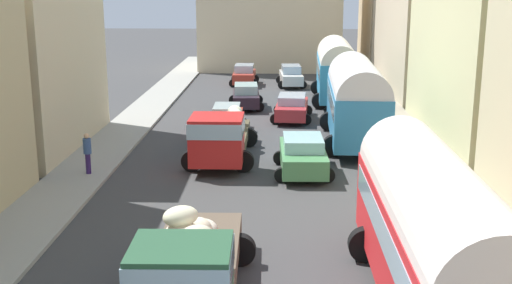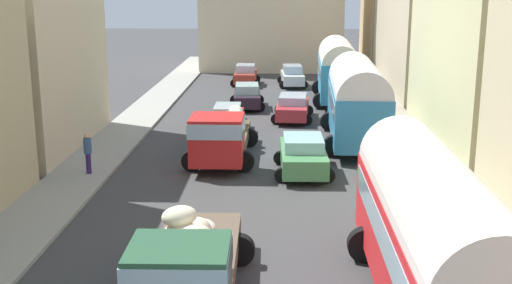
{
  "view_description": "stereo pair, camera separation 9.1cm",
  "coord_description": "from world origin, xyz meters",
  "px_view_note": "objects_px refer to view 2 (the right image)",
  "views": [
    {
      "loc": [
        0.83,
        -4.72,
        7.75
      ],
      "look_at": [
        0.0,
        18.81,
        1.89
      ],
      "focal_mm": 45.6,
      "sensor_mm": 36.0,
      "label": 1
    },
    {
      "loc": [
        0.92,
        -4.72,
        7.75
      ],
      "look_at": [
        0.0,
        18.81,
        1.89
      ],
      "focal_mm": 45.6,
      "sensor_mm": 36.0,
      "label": 2
    }
  ],
  "objects_px": {
    "car_0": "(228,119)",
    "car_5": "(293,107)",
    "car_2": "(246,75)",
    "parked_bus_2": "(338,68)",
    "parked_bus_0": "(432,230)",
    "parked_bus_1": "(357,98)",
    "car_1": "(247,96)",
    "cargo_truck_0": "(188,266)",
    "car_4": "(303,155)",
    "car_6": "(292,76)",
    "cargo_truck_1": "(221,135)",
    "pedestrian_2": "(88,152)"
  },
  "relations": [
    {
      "from": "car_1",
      "to": "car_4",
      "type": "relative_size",
      "value": 0.97
    },
    {
      "from": "cargo_truck_1",
      "to": "car_4",
      "type": "bearing_deg",
      "value": -21.36
    },
    {
      "from": "cargo_truck_1",
      "to": "parked_bus_1",
      "type": "bearing_deg",
      "value": 31.71
    },
    {
      "from": "parked_bus_1",
      "to": "car_1",
      "type": "xyz_separation_m",
      "value": [
        -5.8,
        8.84,
        -1.47
      ]
    },
    {
      "from": "car_6",
      "to": "cargo_truck_1",
      "type": "bearing_deg",
      "value": -99.02
    },
    {
      "from": "parked_bus_1",
      "to": "car_6",
      "type": "bearing_deg",
      "value": 99.18
    },
    {
      "from": "parked_bus_0",
      "to": "parked_bus_2",
      "type": "xyz_separation_m",
      "value": [
        0.14,
        28.08,
        0.09
      ]
    },
    {
      "from": "parked_bus_2",
      "to": "car_6",
      "type": "relative_size",
      "value": 2.07
    },
    {
      "from": "car_2",
      "to": "car_4",
      "type": "xyz_separation_m",
      "value": [
        3.64,
        -23.31,
        0.01
      ]
    },
    {
      "from": "parked_bus_2",
      "to": "car_2",
      "type": "xyz_separation_m",
      "value": [
        -6.39,
        6.82,
        -1.46
      ]
    },
    {
      "from": "car_4",
      "to": "car_6",
      "type": "xyz_separation_m",
      "value": [
        -0.09,
        22.84,
        0.0
      ]
    },
    {
      "from": "parked_bus_0",
      "to": "car_0",
      "type": "height_order",
      "value": "parked_bus_0"
    },
    {
      "from": "cargo_truck_0",
      "to": "car_4",
      "type": "distance_m",
      "value": 12.19
    },
    {
      "from": "parked_bus_1",
      "to": "car_5",
      "type": "distance_m",
      "value": 6.36
    },
    {
      "from": "parked_bus_0",
      "to": "car_6",
      "type": "xyz_separation_m",
      "value": [
        -2.7,
        34.43,
        -1.35
      ]
    },
    {
      "from": "parked_bus_2",
      "to": "cargo_truck_1",
      "type": "height_order",
      "value": "parked_bus_2"
    },
    {
      "from": "car_1",
      "to": "pedestrian_2",
      "type": "distance_m",
      "value": 15.94
    },
    {
      "from": "car_5",
      "to": "car_1",
      "type": "bearing_deg",
      "value": 129.13
    },
    {
      "from": "car_2",
      "to": "car_5",
      "type": "distance_m",
      "value": 13.12
    },
    {
      "from": "car_1",
      "to": "car_2",
      "type": "xyz_separation_m",
      "value": [
        -0.6,
        9.24,
        0.02
      ]
    },
    {
      "from": "parked_bus_2",
      "to": "car_4",
      "type": "relative_size",
      "value": 2.03
    },
    {
      "from": "car_0",
      "to": "car_5",
      "type": "relative_size",
      "value": 0.93
    },
    {
      "from": "cargo_truck_0",
      "to": "car_6",
      "type": "relative_size",
      "value": 1.61
    },
    {
      "from": "parked_bus_1",
      "to": "car_4",
      "type": "distance_m",
      "value": 6.09
    },
    {
      "from": "car_0",
      "to": "car_5",
      "type": "xyz_separation_m",
      "value": [
        3.44,
        3.67,
        -0.03
      ]
    },
    {
      "from": "cargo_truck_1",
      "to": "car_6",
      "type": "height_order",
      "value": "cargo_truck_1"
    },
    {
      "from": "parked_bus_1",
      "to": "car_5",
      "type": "bearing_deg",
      "value": 119.07
    },
    {
      "from": "car_1",
      "to": "cargo_truck_1",
      "type": "bearing_deg",
      "value": -92.05
    },
    {
      "from": "car_2",
      "to": "car_0",
      "type": "bearing_deg",
      "value": -90.15
    },
    {
      "from": "parked_bus_1",
      "to": "cargo_truck_1",
      "type": "distance_m",
      "value": 7.42
    },
    {
      "from": "cargo_truck_1",
      "to": "pedestrian_2",
      "type": "height_order",
      "value": "cargo_truck_1"
    },
    {
      "from": "pedestrian_2",
      "to": "car_1",
      "type": "bearing_deg",
      "value": 69.25
    },
    {
      "from": "parked_bus_1",
      "to": "cargo_truck_0",
      "type": "height_order",
      "value": "parked_bus_1"
    },
    {
      "from": "parked_bus_0",
      "to": "car_6",
      "type": "bearing_deg",
      "value": 94.48
    },
    {
      "from": "car_2",
      "to": "parked_bus_2",
      "type": "bearing_deg",
      "value": -46.88
    },
    {
      "from": "parked_bus_0",
      "to": "parked_bus_2",
      "type": "bearing_deg",
      "value": 89.71
    },
    {
      "from": "parked_bus_1",
      "to": "cargo_truck_1",
      "type": "relative_size",
      "value": 1.22
    },
    {
      "from": "car_0",
      "to": "car_6",
      "type": "bearing_deg",
      "value": 77.24
    },
    {
      "from": "car_5",
      "to": "car_6",
      "type": "height_order",
      "value": "car_6"
    },
    {
      "from": "car_6",
      "to": "parked_bus_2",
      "type": "bearing_deg",
      "value": -65.92
    },
    {
      "from": "parked_bus_0",
      "to": "car_0",
      "type": "distance_m",
      "value": 19.64
    },
    {
      "from": "car_0",
      "to": "pedestrian_2",
      "type": "relative_size",
      "value": 2.23
    },
    {
      "from": "parked_bus_0",
      "to": "car_2",
      "type": "height_order",
      "value": "parked_bus_0"
    },
    {
      "from": "parked_bus_2",
      "to": "cargo_truck_0",
      "type": "relative_size",
      "value": 1.28
    },
    {
      "from": "parked_bus_1",
      "to": "parked_bus_2",
      "type": "relative_size",
      "value": 1.01
    },
    {
      "from": "parked_bus_1",
      "to": "cargo_truck_0",
      "type": "bearing_deg",
      "value": -108.92
    },
    {
      "from": "cargo_truck_0",
      "to": "parked_bus_2",
      "type": "bearing_deg",
      "value": 78.36
    },
    {
      "from": "cargo_truck_0",
      "to": "car_2",
      "type": "distance_m",
      "value": 35.11
    },
    {
      "from": "cargo_truck_0",
      "to": "pedestrian_2",
      "type": "height_order",
      "value": "cargo_truck_0"
    },
    {
      "from": "car_2",
      "to": "car_4",
      "type": "bearing_deg",
      "value": -81.12
    }
  ]
}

